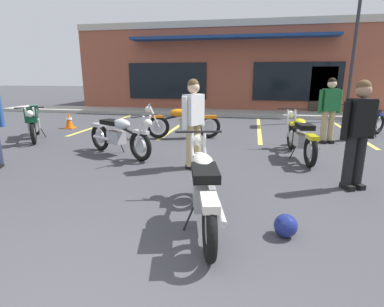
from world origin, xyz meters
name	(u,v)px	position (x,y,z in m)	size (l,w,h in m)	color
ground_plane	(187,171)	(0.00, 4.01, 0.00)	(80.00, 80.00, 0.00)	#3D3D42
sidewalk_kerb	(227,113)	(0.00, 12.48, 0.07)	(22.00, 1.80, 0.14)	#A8A59E
brick_storefront_building	(234,69)	(0.00, 16.53, 2.08)	(15.13, 7.24, 4.15)	brown
painted_stall_lines	(218,128)	(0.00, 8.88, 0.00)	(8.41, 4.80, 0.01)	#DBCC4C
motorcycle_foreground_classic	(203,187)	(0.62, 2.03, 0.46)	(0.89, 2.08, 0.98)	black
motorcycle_red_sportbike	(367,121)	(4.36, 8.14, 0.46)	(1.61, 1.69, 0.98)	black
motorcycle_black_cruiser	(183,122)	(-0.76, 6.93, 0.46)	(2.08, 0.88, 0.98)	black
motorcycle_silver_naked	(119,135)	(-1.71, 4.80, 0.46)	(1.91, 1.27, 0.98)	black
motorcycle_blue_standard	(34,121)	(-4.70, 5.92, 0.53)	(1.42, 1.83, 0.98)	black
motorcycle_green_cafe_racer	(300,136)	(2.18, 5.43, 0.46)	(0.71, 2.10, 0.98)	black
person_in_black_shirt	(330,107)	(3.08, 7.08, 0.95)	(0.61, 0.35, 1.68)	black
person_in_shorts_foreground	(194,119)	(0.08, 4.22, 0.95)	(0.40, 0.57, 1.68)	black
person_by_back_row	(358,129)	(2.73, 3.65, 0.95)	(0.58, 0.39, 1.68)	black
helmet_on_pavement	(286,226)	(1.57, 1.89, 0.13)	(0.26, 0.26, 0.26)	navy
traffic_cone	(69,121)	(-4.86, 7.78, 0.26)	(0.34, 0.34, 0.53)	orange
parking_lot_lamp_post	(357,30)	(4.68, 11.28, 3.31)	(0.24, 0.76, 5.13)	#2D2D33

